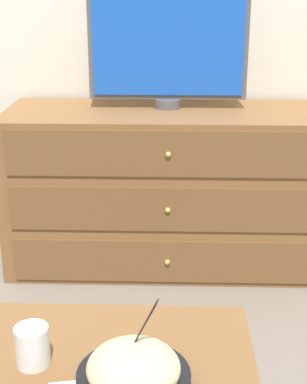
# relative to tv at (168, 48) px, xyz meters

# --- Properties ---
(ground_plane) EXTENTS (12.00, 12.00, 0.00)m
(ground_plane) POSITION_rel_tv_xyz_m (-0.14, 0.23, -0.97)
(ground_plane) COLOR #70665B
(dresser) EXTENTS (1.42, 0.54, 0.71)m
(dresser) POSITION_rel_tv_xyz_m (0.01, -0.06, -0.61)
(dresser) COLOR brown
(dresser) RESTS_ON ground_plane
(tv) EXTENTS (0.68, 0.11, 0.49)m
(tv) POSITION_rel_tv_xyz_m (0.00, 0.00, 0.00)
(tv) COLOR #515156
(tv) RESTS_ON dresser
(takeout_bowl) EXTENTS (0.23, 0.23, 0.19)m
(takeout_bowl) POSITION_rel_tv_xyz_m (-0.05, -1.57, -0.46)
(takeout_bowl) COLOR black
(takeout_bowl) RESTS_ON coffee_table
(drink_cup) EXTENTS (0.07, 0.07, 0.09)m
(drink_cup) POSITION_rel_tv_xyz_m (-0.27, -1.50, -0.46)
(drink_cup) COLOR beige
(drink_cup) RESTS_ON coffee_table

